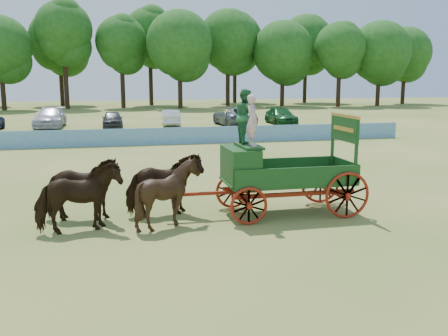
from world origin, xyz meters
TOP-DOWN VIEW (x-y plane):
  - ground at (0.00, 0.00)m, footprint 160.00×160.00m
  - horse_lead_left at (-8.18, 0.72)m, footprint 2.40×1.49m
  - horse_lead_right at (-8.18, 1.82)m, footprint 2.35×1.33m
  - horse_wheel_left at (-5.78, 0.72)m, footprint 2.02×1.88m
  - horse_wheel_right at (-5.78, 1.82)m, footprint 2.37×1.39m
  - farm_dray at (-2.82, 1.31)m, footprint 6.00×2.00m
  - sponsor_banner at (-1.00, 18.00)m, footprint 26.00×0.08m
  - parked_cars at (-8.98, 29.81)m, footprint 35.87×7.60m
  - treeline at (-2.66, 60.06)m, footprint 89.78×22.62m

SIDE VIEW (x-z plane):
  - ground at x=0.00m, z-range 0.00..0.00m
  - sponsor_banner at x=-1.00m, z-range 0.00..1.05m
  - parked_cars at x=-8.98m, z-range -0.06..1.58m
  - horse_lead_left at x=-8.18m, z-range 0.00..1.88m
  - horse_lead_right at x=-8.18m, z-range 0.00..1.88m
  - horse_wheel_right at x=-5.78m, z-range 0.00..1.88m
  - horse_wheel_left at x=-5.78m, z-range 0.00..1.88m
  - farm_dray at x=-2.82m, z-range -0.23..3.53m
  - treeline at x=-2.66m, z-range 1.80..16.31m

